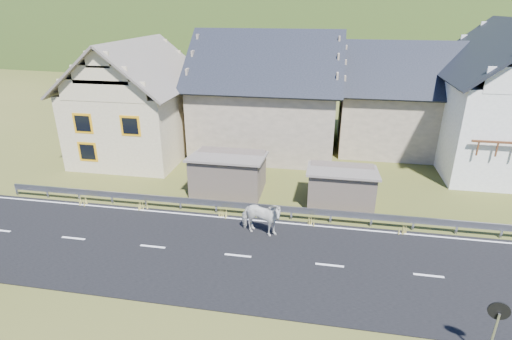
# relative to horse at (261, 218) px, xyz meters

# --- Properties ---
(ground) EXTENTS (160.00, 160.00, 0.00)m
(ground) POSITION_rel_horse_xyz_m (-0.69, -1.93, -0.94)
(ground) COLOR #333C13
(ground) RESTS_ON ground
(road) EXTENTS (60.00, 7.00, 0.04)m
(road) POSITION_rel_horse_xyz_m (-0.69, -1.93, -0.92)
(road) COLOR black
(road) RESTS_ON ground
(lane_markings) EXTENTS (60.00, 6.60, 0.01)m
(lane_markings) POSITION_rel_horse_xyz_m (-0.69, -1.93, -0.90)
(lane_markings) COLOR silver
(lane_markings) RESTS_ON road
(guardrail) EXTENTS (28.10, 0.09, 0.75)m
(guardrail) POSITION_rel_horse_xyz_m (-0.69, 1.75, -0.38)
(guardrail) COLOR #93969B
(guardrail) RESTS_ON ground
(shed_left) EXTENTS (4.30, 3.30, 2.40)m
(shed_left) POSITION_rel_horse_xyz_m (-2.69, 4.57, 0.16)
(shed_left) COLOR #6E5F52
(shed_left) RESTS_ON ground
(shed_right) EXTENTS (3.80, 2.90, 2.20)m
(shed_right) POSITION_rel_horse_xyz_m (3.81, 4.07, 0.06)
(shed_right) COLOR #6E5F52
(shed_right) RESTS_ON ground
(house_cream) EXTENTS (7.80, 9.80, 8.30)m
(house_cream) POSITION_rel_horse_xyz_m (-10.70, 10.07, 3.41)
(house_cream) COLOR beige
(house_cream) RESTS_ON ground
(house_stone_a) EXTENTS (10.80, 9.80, 8.90)m
(house_stone_a) POSITION_rel_horse_xyz_m (-1.69, 13.07, 3.69)
(house_stone_a) COLOR tan
(house_stone_a) RESTS_ON ground
(house_stone_b) EXTENTS (9.80, 8.80, 8.10)m
(house_stone_b) POSITION_rel_horse_xyz_m (8.31, 15.07, 3.29)
(house_stone_b) COLOR tan
(house_stone_b) RESTS_ON ground
(house_white) EXTENTS (8.80, 10.80, 9.70)m
(house_white) POSITION_rel_horse_xyz_m (14.31, 12.07, 4.12)
(house_white) COLOR white
(house_white) RESTS_ON ground
(mountain) EXTENTS (440.00, 280.00, 260.00)m
(mountain) POSITION_rel_horse_xyz_m (4.31, 178.07, -20.94)
(mountain) COLOR #253F17
(mountain) RESTS_ON ground
(conifer_patch) EXTENTS (76.00, 50.00, 28.00)m
(conifer_patch) POSITION_rel_horse_xyz_m (-55.69, 108.07, 5.06)
(conifer_patch) COLOR black
(conifer_patch) RESTS_ON ground
(horse) EXTENTS (1.38, 2.29, 1.81)m
(horse) POSITION_rel_horse_xyz_m (0.00, 0.00, 0.00)
(horse) COLOR silver
(horse) RESTS_ON road
(traffic_mirror) EXTENTS (0.61, 0.21, 2.22)m
(traffic_mirror) POSITION_rel_horse_xyz_m (8.15, -5.97, 0.68)
(traffic_mirror) COLOR #93969B
(traffic_mirror) RESTS_ON ground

